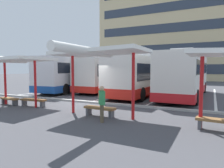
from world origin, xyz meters
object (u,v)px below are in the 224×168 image
object	(u,v)px
coach_bus_0	(80,74)
coach_bus_3	(186,75)
waiting_passenger_0	(102,102)
coach_bus_2	(146,76)
waiting_shelter_1	(15,61)
coach_bus_1	(112,75)
bench_4	(219,122)
waiting_shelter_2	(98,54)
bench_1	(10,100)
bench_3	(100,109)
bench_2	(33,101)

from	to	relation	value
coach_bus_0	coach_bus_3	distance (m)	11.08
waiting_passenger_0	coach_bus_3	bearing A→B (deg)	77.72
waiting_passenger_0	coach_bus_2	bearing A→B (deg)	96.95
coach_bus_2	waiting_shelter_1	xyz separation A→B (m)	(-5.13, -9.66, 1.10)
coach_bus_1	bench_4	xyz separation A→B (m)	(9.91, -11.37, -1.35)
coach_bus_2	waiting_shelter_1	world-z (taller)	coach_bus_2
coach_bus_0	waiting_shelter_2	xyz separation A→B (m)	(8.23, -10.15, 1.21)
bench_1	bench_3	xyz separation A→B (m)	(6.69, -0.23, 0.00)
bench_3	bench_4	size ratio (longest dim) A/B	1.03
waiting_shelter_1	bench_4	size ratio (longest dim) A/B	2.92
coach_bus_2	coach_bus_3	xyz separation A→B (m)	(3.48, -0.54, 0.12)
waiting_shelter_1	waiting_shelter_2	world-z (taller)	waiting_shelter_2
waiting_shelter_1	bench_2	bearing A→B (deg)	27.26
coach_bus_0	coach_bus_2	distance (m)	7.58
coach_bus_3	bench_1	bearing A→B (deg)	-136.88
coach_bus_3	bench_3	bearing A→B (deg)	-107.14
bench_2	bench_3	size ratio (longest dim) A/B	1.06
waiting_shelter_1	bench_4	distance (m)	11.09
coach_bus_2	waiting_passenger_0	bearing A→B (deg)	-83.05
coach_bus_3	bench_2	xyz separation A→B (m)	(-7.70, -8.66, -1.43)
waiting_shelter_2	bench_4	xyz separation A→B (m)	(5.04, -0.02, -2.63)
bench_1	bench_3	size ratio (longest dim) A/B	0.95
coach_bus_1	coach_bus_3	world-z (taller)	coach_bus_3
bench_1	bench_4	world-z (taller)	same
bench_4	waiting_shelter_1	bearing A→B (deg)	179.07
waiting_shelter_2	waiting_passenger_0	distance (m)	2.31
bench_2	waiting_shelter_2	size ratio (longest dim) A/B	0.37
coach_bus_1	coach_bus_2	size ratio (longest dim) A/B	0.91
bench_4	bench_3	bearing A→B (deg)	178.12
waiting_shelter_1	coach_bus_0	bearing A→B (deg)	103.74
bench_1	bench_3	bearing A→B (deg)	-2.01
coach_bus_0	bench_1	xyz separation A→B (m)	(1.54, -9.77, -1.42)
coach_bus_2	bench_1	bearing A→B (deg)	-122.57
coach_bus_0	bench_1	size ratio (longest dim) A/B	7.97
coach_bus_3	waiting_shelter_1	xyz separation A→B (m)	(-8.60, -9.12, 0.98)
bench_1	waiting_passenger_0	world-z (taller)	waiting_passenger_0
coach_bus_2	bench_4	xyz separation A→B (m)	(5.70, -9.83, -1.32)
bench_1	bench_4	size ratio (longest dim) A/B	0.98
bench_2	bench_3	xyz separation A→B (m)	(4.89, -0.47, -0.00)
coach_bus_1	waiting_shelter_1	world-z (taller)	coach_bus_1
coach_bus_3	waiting_passenger_0	size ratio (longest dim) A/B	7.17
waiting_shelter_2	bench_1	bearing A→B (deg)	176.75
bench_2	bench_4	bearing A→B (deg)	-3.69
bench_4	waiting_passenger_0	xyz separation A→B (m)	(-4.41, -0.75, 0.55)
coach_bus_1	coach_bus_0	bearing A→B (deg)	-160.44
coach_bus_3	waiting_shelter_1	size ratio (longest dim) A/B	2.40
coach_bus_0	bench_3	world-z (taller)	coach_bus_0
bench_3	waiting_passenger_0	size ratio (longest dim) A/B	1.06
coach_bus_3	bench_4	world-z (taller)	coach_bus_3
bench_4	waiting_passenger_0	distance (m)	4.51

